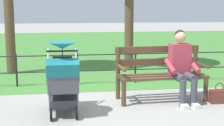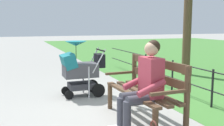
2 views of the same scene
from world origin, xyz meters
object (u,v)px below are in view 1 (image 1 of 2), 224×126
Objects in this scene: handbag at (219,96)px; person_on_bench at (182,64)px; park_bench at (160,71)px; stroller at (63,77)px.

person_on_bench is at bearing -16.72° from handbag.
person_on_bench is at bearing 145.68° from park_bench.
park_bench is at bearing -159.93° from stroller.
handbag is at bearing 156.68° from park_bench.
stroller is 2.76m from handbag.
person_on_bench is at bearing -168.65° from stroller.
person_on_bench is 1.11× the size of stroller.
person_on_bench is 0.86m from handbag.
park_bench is 1.11m from handbag.
stroller is (1.75, 0.64, 0.07)m from park_bench.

